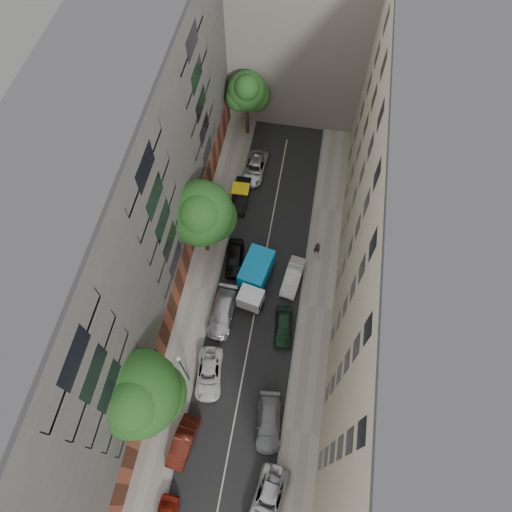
% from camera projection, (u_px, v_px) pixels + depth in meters
% --- Properties ---
extents(ground, '(120.00, 120.00, 0.00)m').
position_uv_depth(ground, '(257.00, 298.00, 42.43)').
color(ground, '#4C4C49').
rests_on(ground, ground).
extents(road_surface, '(8.00, 44.00, 0.02)m').
position_uv_depth(road_surface, '(257.00, 298.00, 42.42)').
color(road_surface, black).
rests_on(road_surface, ground).
extents(sidewalk_left, '(3.00, 44.00, 0.15)m').
position_uv_depth(sidewalk_left, '(200.00, 288.00, 42.81)').
color(sidewalk_left, gray).
rests_on(sidewalk_left, ground).
extents(sidewalk_right, '(3.00, 44.00, 0.15)m').
position_uv_depth(sidewalk_right, '(316.00, 307.00, 41.91)').
color(sidewalk_right, gray).
rests_on(sidewalk_right, ground).
extents(building_left, '(8.00, 44.00, 20.00)m').
position_uv_depth(building_left, '(115.00, 223.00, 34.54)').
color(building_left, '#4B4946').
rests_on(building_left, ground).
extents(building_right, '(8.00, 44.00, 20.00)m').
position_uv_depth(building_right, '(408.00, 267.00, 32.73)').
color(building_right, '#BFB295').
rests_on(building_right, ground).
extents(building_endcap, '(18.00, 12.00, 18.00)m').
position_uv_depth(building_endcap, '(303.00, 21.00, 47.68)').
color(building_endcap, slate).
rests_on(building_endcap, ground).
extents(tarp_truck, '(3.30, 6.11, 2.65)m').
position_uv_depth(tarp_truck, '(255.00, 278.00, 41.80)').
color(tarp_truck, black).
rests_on(tarp_truck, ground).
extents(car_left_1, '(2.04, 4.33, 1.37)m').
position_uv_depth(car_left_1, '(183.00, 442.00, 35.82)').
color(car_left_1, '#49160E').
rests_on(car_left_1, ground).
extents(car_left_2, '(2.78, 4.90, 1.29)m').
position_uv_depth(car_left_2, '(209.00, 374.00, 38.42)').
color(car_left_2, silver).
rests_on(car_left_2, ground).
extents(car_left_3, '(2.26, 5.17, 1.48)m').
position_uv_depth(car_left_3, '(223.00, 312.00, 40.97)').
color(car_left_3, '#BBBABF').
rests_on(car_left_3, ground).
extents(car_left_4, '(2.16, 4.37, 1.43)m').
position_uv_depth(car_left_4, '(235.00, 258.00, 43.63)').
color(car_left_4, black).
rests_on(car_left_4, ground).
extents(car_left_5, '(1.69, 4.57, 1.49)m').
position_uv_depth(car_left_5, '(241.00, 195.00, 47.11)').
color(car_left_5, black).
rests_on(car_left_5, ground).
extents(car_left_6, '(2.49, 4.95, 1.35)m').
position_uv_depth(car_left_6, '(255.00, 168.00, 48.93)').
color(car_left_6, '#BAB9BE').
rests_on(car_left_6, ground).
extents(car_right_0, '(3.02, 5.28, 1.39)m').
position_uv_depth(car_right_0, '(268.00, 500.00, 33.90)').
color(car_right_0, '#BCBCC1').
rests_on(car_right_0, ground).
extents(car_right_1, '(2.40, 4.88, 1.37)m').
position_uv_depth(car_right_1, '(269.00, 423.00, 36.52)').
color(car_right_1, slate).
rests_on(car_right_1, ground).
extents(car_right_2, '(1.98, 4.10, 1.35)m').
position_uv_depth(car_right_2, '(283.00, 327.00, 40.38)').
color(car_right_2, black).
rests_on(car_right_2, ground).
extents(car_right_3, '(2.07, 4.41, 1.40)m').
position_uv_depth(car_right_3, '(293.00, 277.00, 42.69)').
color(car_right_3, silver).
rests_on(car_right_3, ground).
extents(tree_near, '(6.27, 6.13, 10.36)m').
position_uv_depth(tree_near, '(139.00, 396.00, 31.31)').
color(tree_near, '#382619').
rests_on(tree_near, sidewalk_left).
extents(tree_mid, '(5.98, 5.80, 9.28)m').
position_uv_depth(tree_mid, '(202.00, 216.00, 39.35)').
color(tree_mid, '#382619').
rests_on(tree_mid, sidewalk_left).
extents(tree_far, '(4.55, 4.16, 8.36)m').
position_uv_depth(tree_far, '(247.00, 93.00, 46.93)').
color(tree_far, '#382619').
rests_on(tree_far, sidewalk_left).
extents(lamp_post, '(0.36, 0.36, 6.58)m').
position_uv_depth(lamp_post, '(183.00, 367.00, 35.12)').
color(lamp_post, '#185427').
rests_on(lamp_post, sidewalk_left).
extents(pedestrian, '(0.65, 0.44, 1.75)m').
position_uv_depth(pedestrian, '(317.00, 248.00, 43.82)').
color(pedestrian, black).
rests_on(pedestrian, sidewalk_right).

